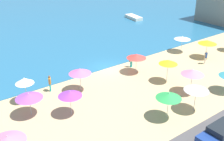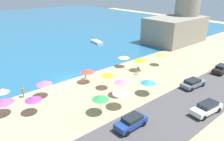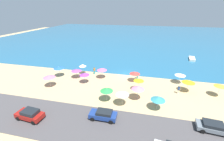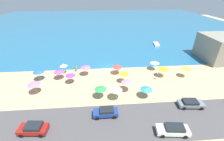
% 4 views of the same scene
% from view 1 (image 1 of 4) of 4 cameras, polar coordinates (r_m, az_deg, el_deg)
% --- Properties ---
extents(ground_plane, '(160.00, 160.00, 0.00)m').
position_cam_1_polar(ground_plane, '(34.19, -1.01, 0.43)').
color(ground_plane, tan).
extents(beach_umbrella_0, '(2.02, 2.02, 2.67)m').
position_cam_1_polar(beach_umbrella_0, '(30.55, 11.35, 1.72)').
color(beach_umbrella_0, '#B2B2B7').
rests_on(beach_umbrella_0, ground_plane).
extents(beach_umbrella_2, '(2.11, 2.11, 2.39)m').
position_cam_1_polar(beach_umbrella_2, '(24.57, -8.53, -4.68)').
color(beach_umbrella_2, '#B2B2B7').
rests_on(beach_umbrella_2, ground_plane).
extents(beach_umbrella_3, '(2.28, 2.28, 2.37)m').
position_cam_1_polar(beach_umbrella_3, '(32.45, 4.98, 2.93)').
color(beach_umbrella_3, '#B2B2B7').
rests_on(beach_umbrella_3, ground_plane).
extents(beach_umbrella_4, '(2.23, 2.23, 2.31)m').
position_cam_1_polar(beach_umbrella_4, '(39.92, 14.12, 6.45)').
color(beach_umbrella_4, '#B2B2B7').
rests_on(beach_umbrella_4, ground_plane).
extents(beach_umbrella_5, '(2.39, 2.39, 2.21)m').
position_cam_1_polar(beach_umbrella_5, '(25.36, -16.54, -4.97)').
color(beach_umbrella_5, '#B2B2B7').
rests_on(beach_umbrella_5, ground_plane).
extents(beach_umbrella_6, '(2.30, 2.30, 2.68)m').
position_cam_1_polar(beach_umbrella_6, '(28.81, 16.06, -0.27)').
color(beach_umbrella_6, '#B2B2B7').
rests_on(beach_umbrella_6, ground_plane).
extents(beach_umbrella_8, '(2.22, 2.22, 2.53)m').
position_cam_1_polar(beach_umbrella_8, '(24.23, 11.47, -5.04)').
color(beach_umbrella_8, '#B2B2B7').
rests_on(beach_umbrella_8, ground_plane).
extents(beach_umbrella_10, '(2.39, 2.39, 2.52)m').
position_cam_1_polar(beach_umbrella_10, '(38.64, 18.84, 5.51)').
color(beach_umbrella_10, '#B2B2B7').
rests_on(beach_umbrella_10, ground_plane).
extents(beach_umbrella_11, '(2.44, 2.44, 2.53)m').
position_cam_1_polar(beach_umbrella_11, '(20.15, -20.48, -12.90)').
color(beach_umbrella_11, '#B2B2B7').
rests_on(beach_umbrella_11, ground_plane).
extents(beach_umbrella_12, '(1.76, 1.76, 2.61)m').
position_cam_1_polar(beach_umbrella_12, '(27.38, -17.37, -1.99)').
color(beach_umbrella_12, '#B2B2B7').
rests_on(beach_umbrella_12, ground_plane).
extents(beach_umbrella_13, '(2.30, 2.30, 2.57)m').
position_cam_1_polar(beach_umbrella_13, '(28.31, -6.54, -0.12)').
color(beach_umbrella_13, '#B2B2B7').
rests_on(beach_umbrella_13, ground_plane).
extents(beach_umbrella_14, '(2.22, 2.22, 2.53)m').
position_cam_1_polar(beach_umbrella_14, '(25.90, 16.81, -3.51)').
color(beach_umbrella_14, '#B2B2B7').
rests_on(beach_umbrella_14, ground_plane).
extents(bather_0, '(0.57, 0.25, 1.73)m').
position_cam_1_polar(bather_0, '(37.01, 18.51, 2.68)').
color(bather_0, '#F9E1C8').
rests_on(bather_0, ground_plane).
extents(bather_1, '(0.57, 0.26, 1.68)m').
position_cam_1_polar(bather_1, '(34.24, 3.94, 2.13)').
color(bather_1, teal).
rests_on(bather_1, ground_plane).
extents(bather_2, '(0.36, 0.51, 1.76)m').
position_cam_1_polar(bather_2, '(29.31, -12.53, -2.39)').
color(bather_2, teal).
rests_on(bather_2, ground_plane).
extents(parked_car_2, '(4.02, 1.82, 1.43)m').
position_cam_1_polar(parked_car_2, '(23.26, 21.22, -11.88)').
color(parked_car_2, navy).
rests_on(parked_car_2, coastal_road).
extents(skiff_nearshore, '(2.34, 4.77, 0.58)m').
position_cam_1_polar(skiff_nearshore, '(57.23, 4.38, 10.75)').
color(skiff_nearshore, silver).
rests_on(skiff_nearshore, sea).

